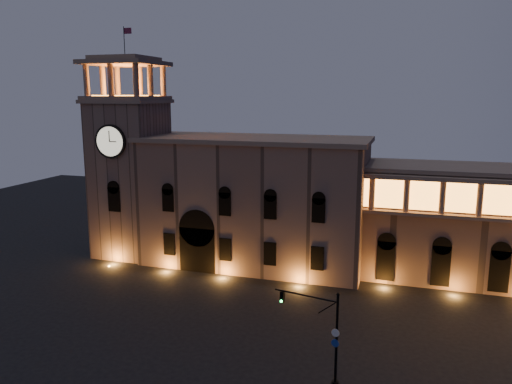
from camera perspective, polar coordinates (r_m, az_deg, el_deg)
ground at (r=51.19m, az=-5.67°, el=-15.88°), size 160.00×160.00×0.00m
government_building at (r=68.50m, az=-0.29°, el=-1.08°), size 30.80×12.80×17.60m
clock_tower at (r=74.58m, az=-14.16°, el=2.49°), size 9.80×9.80×32.40m
traffic_light at (r=42.04m, az=7.90°, el=-15.84°), size 5.70×1.52×7.96m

